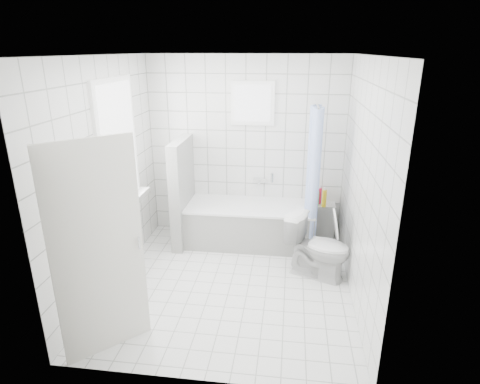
# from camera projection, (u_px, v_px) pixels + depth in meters

# --- Properties ---
(ground) EXTENTS (3.00, 3.00, 0.00)m
(ground) POSITION_uv_depth(u_px,v_px,m) (231.00, 284.00, 4.80)
(ground) COLOR white
(ground) RESTS_ON ground
(ceiling) EXTENTS (3.00, 3.00, 0.00)m
(ceiling) POSITION_uv_depth(u_px,v_px,m) (229.00, 55.00, 3.93)
(ceiling) COLOR white
(ceiling) RESTS_ON ground
(wall_back) EXTENTS (2.80, 0.02, 2.60)m
(wall_back) POSITION_uv_depth(u_px,v_px,m) (246.00, 149.00, 5.77)
(wall_back) COLOR white
(wall_back) RESTS_ON ground
(wall_front) EXTENTS (2.80, 0.02, 2.60)m
(wall_front) POSITION_uv_depth(u_px,v_px,m) (199.00, 243.00, 2.96)
(wall_front) COLOR white
(wall_front) RESTS_ON ground
(wall_left) EXTENTS (0.02, 3.00, 2.60)m
(wall_left) POSITION_uv_depth(u_px,v_px,m) (108.00, 176.00, 4.53)
(wall_left) COLOR white
(wall_left) RESTS_ON ground
(wall_right) EXTENTS (0.02, 3.00, 2.60)m
(wall_right) POSITION_uv_depth(u_px,v_px,m) (362.00, 186.00, 4.20)
(wall_right) COLOR white
(wall_right) RESTS_ON ground
(window_left) EXTENTS (0.01, 0.90, 1.40)m
(window_left) POSITION_uv_depth(u_px,v_px,m) (120.00, 144.00, 4.71)
(window_left) COLOR white
(window_left) RESTS_ON wall_left
(window_back) EXTENTS (0.50, 0.01, 0.50)m
(window_back) POSITION_uv_depth(u_px,v_px,m) (253.00, 103.00, 5.49)
(window_back) COLOR white
(window_back) RESTS_ON wall_back
(window_sill) EXTENTS (0.18, 1.02, 0.08)m
(window_sill) POSITION_uv_depth(u_px,v_px,m) (129.00, 203.00, 4.95)
(window_sill) COLOR white
(window_sill) RESTS_ON wall_left
(door) EXTENTS (0.60, 0.59, 2.00)m
(door) POSITION_uv_depth(u_px,v_px,m) (99.00, 252.00, 3.46)
(door) COLOR silver
(door) RESTS_ON ground
(bathtub) EXTENTS (1.79, 0.77, 0.58)m
(bathtub) POSITION_uv_depth(u_px,v_px,m) (250.00, 224.00, 5.74)
(bathtub) COLOR white
(bathtub) RESTS_ON ground
(partition_wall) EXTENTS (0.15, 0.85, 1.50)m
(partition_wall) POSITION_uv_depth(u_px,v_px,m) (182.00, 192.00, 5.66)
(partition_wall) COLOR white
(partition_wall) RESTS_ON ground
(tiled_ledge) EXTENTS (0.40, 0.24, 0.55)m
(tiled_ledge) POSITION_uv_depth(u_px,v_px,m) (320.00, 221.00, 5.86)
(tiled_ledge) COLOR white
(tiled_ledge) RESTS_ON ground
(toilet) EXTENTS (0.87, 0.68, 0.78)m
(toilet) POSITION_uv_depth(u_px,v_px,m) (318.00, 247.00, 4.86)
(toilet) COLOR silver
(toilet) RESTS_ON ground
(curtain_rod) EXTENTS (0.02, 0.80, 0.02)m
(curtain_rod) POSITION_uv_depth(u_px,v_px,m) (317.00, 104.00, 5.04)
(curtain_rod) COLOR silver
(curtain_rod) RESTS_ON wall_back
(shower_curtain) EXTENTS (0.14, 0.48, 1.78)m
(shower_curtain) POSITION_uv_depth(u_px,v_px,m) (313.00, 175.00, 5.22)
(shower_curtain) COLOR #486BD3
(shower_curtain) RESTS_ON curtain_rod
(tub_faucet) EXTENTS (0.18, 0.06, 0.06)m
(tub_faucet) POSITION_uv_depth(u_px,v_px,m) (260.00, 180.00, 5.85)
(tub_faucet) COLOR silver
(tub_faucet) RESTS_ON wall_back
(sill_bottles) EXTENTS (0.17, 0.67, 0.31)m
(sill_bottles) POSITION_uv_depth(u_px,v_px,m) (124.00, 194.00, 4.76)
(sill_bottles) COLOR #38B0FF
(sill_bottles) RESTS_ON window_sill
(ledge_bottles) EXTENTS (0.17, 0.18, 0.25)m
(ledge_bottles) POSITION_uv_depth(u_px,v_px,m) (320.00, 198.00, 5.69)
(ledge_bottles) COLOR #EA1B4C
(ledge_bottles) RESTS_ON tiled_ledge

